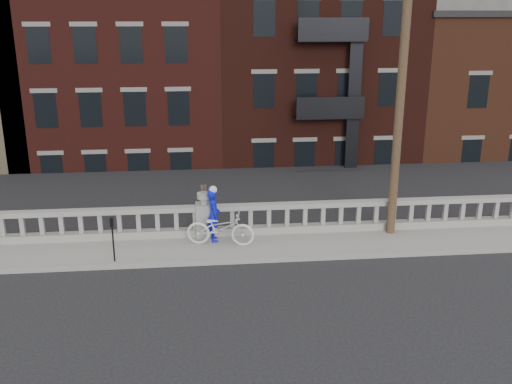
% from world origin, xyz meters
% --- Properties ---
extents(ground, '(120.00, 120.00, 0.00)m').
position_xyz_m(ground, '(0.00, 0.00, 0.00)').
color(ground, black).
rests_on(ground, ground).
extents(sidewalk, '(32.00, 2.20, 0.15)m').
position_xyz_m(sidewalk, '(0.00, 3.00, 0.07)').
color(sidewalk, gray).
rests_on(sidewalk, ground).
extents(balustrade, '(28.00, 0.34, 1.03)m').
position_xyz_m(balustrade, '(0.00, 3.95, 0.64)').
color(balustrade, gray).
rests_on(balustrade, sidewalk).
extents(planter_pedestal, '(0.55, 0.55, 1.76)m').
position_xyz_m(planter_pedestal, '(0.00, 3.95, 0.83)').
color(planter_pedestal, gray).
rests_on(planter_pedestal, sidewalk).
extents(lower_level, '(80.00, 44.00, 20.80)m').
position_xyz_m(lower_level, '(0.56, 23.04, 2.63)').
color(lower_level, '#605E59').
rests_on(lower_level, ground).
extents(utility_pole, '(1.60, 0.28, 10.00)m').
position_xyz_m(utility_pole, '(6.20, 3.60, 5.24)').
color(utility_pole, '#422D1E').
rests_on(utility_pole, sidewalk).
extents(parking_meter_d, '(0.10, 0.09, 1.36)m').
position_xyz_m(parking_meter_d, '(-2.69, 2.15, 1.00)').
color(parking_meter_d, black).
rests_on(parking_meter_d, sidewalk).
extents(bicycle, '(2.26, 1.18, 1.13)m').
position_xyz_m(bicycle, '(0.49, 3.11, 0.71)').
color(bicycle, silver).
rests_on(bicycle, sidewalk).
extents(cyclist, '(0.49, 0.68, 1.73)m').
position_xyz_m(cyclist, '(0.29, 3.49, 1.01)').
color(cyclist, '#0D14C8').
rests_on(cyclist, sidewalk).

